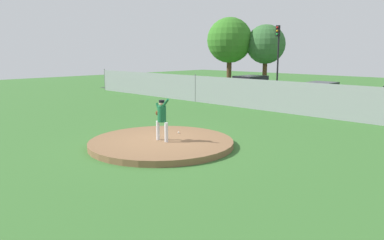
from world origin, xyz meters
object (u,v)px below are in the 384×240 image
at_px(parked_car_red, 250,88).
at_px(baseball, 179,133).
at_px(parked_car_silver, 320,95).
at_px(pitcher_youth, 162,116).
at_px(traffic_cone_orange, 225,92).
at_px(traffic_light_near, 278,48).

bearing_deg(parked_car_red, baseball, -66.32).
xyz_separation_m(parked_car_silver, parked_car_red, (-5.69, 0.21, 0.06)).
distance_m(baseball, parked_car_red, 14.37).
bearing_deg(pitcher_youth, traffic_cone_orange, 121.41).
distance_m(pitcher_youth, parked_car_silver, 14.26).
distance_m(parked_car_red, traffic_cone_orange, 2.91).
bearing_deg(baseball, parked_car_red, 113.68).
height_order(baseball, parked_car_red, parked_car_red).
relative_size(pitcher_youth, traffic_light_near, 0.29).
xyz_separation_m(pitcher_youth, parked_car_silver, (-0.55, 14.25, -0.42)).
xyz_separation_m(pitcher_youth, traffic_cone_orange, (-9.07, 14.85, -0.91)).
distance_m(parked_car_silver, traffic_light_near, 7.80).
relative_size(pitcher_youth, traffic_cone_orange, 2.98).
xyz_separation_m(baseball, traffic_light_near, (-5.91, 17.12, 3.55)).
height_order(parked_car_silver, traffic_light_near, traffic_light_near).
distance_m(traffic_cone_orange, traffic_light_near, 5.72).
bearing_deg(parked_car_red, pitcher_youth, -66.67).
relative_size(parked_car_silver, traffic_cone_orange, 7.39).
relative_size(baseball, traffic_cone_orange, 0.13).
bearing_deg(pitcher_youth, baseball, 109.73).
bearing_deg(traffic_cone_orange, parked_car_red, -7.74).
bearing_deg(parked_car_red, parked_car_silver, -2.16).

